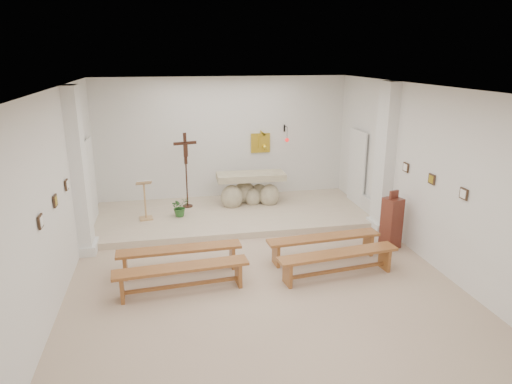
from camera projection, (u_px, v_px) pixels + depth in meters
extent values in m
cube|color=tan|center=(261.00, 280.00, 8.58)|extent=(7.00, 10.00, 0.00)
cube|color=silver|center=(51.00, 203.00, 7.40)|extent=(0.02, 10.00, 3.50)
cube|color=silver|center=(439.00, 180.00, 8.73)|extent=(0.02, 10.00, 3.50)
cube|color=silver|center=(224.00, 141.00, 12.75)|extent=(7.00, 0.02, 3.50)
cube|color=silver|center=(261.00, 90.00, 7.57)|extent=(7.00, 10.00, 0.02)
cube|color=beige|center=(232.00, 215.00, 11.84)|extent=(6.98, 3.00, 0.15)
cube|color=white|center=(79.00, 173.00, 9.30)|extent=(0.26, 0.55, 3.50)
cube|color=white|center=(384.00, 158.00, 10.59)|extent=(0.26, 0.55, 3.50)
cube|color=gold|center=(260.00, 143.00, 12.95)|extent=(0.55, 0.04, 0.55)
cube|color=black|center=(284.00, 128.00, 12.98)|extent=(0.04, 0.02, 0.20)
cylinder|color=black|center=(286.00, 126.00, 12.82)|extent=(0.02, 0.30, 0.02)
cylinder|color=black|center=(287.00, 133.00, 12.73)|extent=(0.01, 0.01, 0.34)
sphere|color=red|center=(287.00, 140.00, 12.78)|extent=(0.11, 0.11, 0.11)
cube|color=#392619|center=(41.00, 221.00, 6.67)|extent=(0.03, 0.20, 0.20)
cube|color=#392619|center=(55.00, 201.00, 7.60)|extent=(0.03, 0.20, 0.20)
cube|color=#392619|center=(67.00, 185.00, 8.54)|extent=(0.03, 0.20, 0.20)
cube|color=#392619|center=(464.00, 194.00, 7.99)|extent=(0.03, 0.20, 0.20)
cube|color=#392619|center=(432.00, 179.00, 8.93)|extent=(0.03, 0.20, 0.20)
cube|color=#392619|center=(406.00, 167.00, 9.87)|extent=(0.03, 0.20, 0.20)
cube|color=silver|center=(89.00, 228.00, 10.38)|extent=(0.10, 0.85, 0.52)
cube|color=silver|center=(369.00, 209.00, 11.68)|extent=(0.10, 0.85, 0.52)
ellipsoid|color=#C5BA96|center=(232.00, 197.00, 12.18)|extent=(0.59, 0.50, 0.67)
ellipsoid|color=#C5BA96|center=(269.00, 196.00, 12.39)|extent=(0.55, 0.47, 0.63)
ellipsoid|color=#C5BA96|center=(244.00, 192.00, 12.55)|extent=(0.63, 0.54, 0.59)
ellipsoid|color=#C5BA96|center=(259.00, 194.00, 12.60)|extent=(0.51, 0.44, 0.55)
ellipsoid|color=#C5BA96|center=(253.00, 197.00, 12.39)|extent=(0.43, 0.37, 0.51)
cube|color=#C5BA96|center=(251.00, 176.00, 12.26)|extent=(1.84, 0.75, 0.18)
cube|color=tan|center=(146.00, 218.00, 11.30)|extent=(0.35, 0.35, 0.04)
cylinder|color=tan|center=(145.00, 202.00, 11.18)|extent=(0.04, 0.04, 0.88)
cube|color=tan|center=(144.00, 183.00, 11.02)|extent=(0.40, 0.31, 0.14)
cube|color=white|center=(144.00, 182.00, 10.98)|extent=(0.34, 0.26, 0.11)
cylinder|color=#391E12|center=(188.00, 206.00, 12.22)|extent=(0.26, 0.26, 0.03)
cylinder|color=#391E12|center=(187.00, 185.00, 12.06)|extent=(0.04, 0.04, 1.20)
cube|color=#391E12|center=(185.00, 149.00, 11.77)|extent=(0.09, 0.07, 0.82)
cube|color=#391E12|center=(185.00, 143.00, 11.73)|extent=(0.60, 0.18, 0.08)
cube|color=#391E12|center=(186.00, 150.00, 11.75)|extent=(0.12, 0.06, 0.35)
imported|color=#295B24|center=(180.00, 207.00, 11.44)|extent=(0.58, 0.56, 0.49)
cube|color=maroon|center=(391.00, 223.00, 9.88)|extent=(0.43, 0.43, 1.12)
cube|color=maroon|center=(394.00, 195.00, 9.69)|extent=(0.23, 0.11, 0.18)
cube|color=#A56630|center=(180.00, 249.00, 8.76)|extent=(2.39, 0.45, 0.05)
cube|color=#A56630|center=(125.00, 266.00, 8.60)|extent=(0.08, 0.35, 0.45)
cube|color=#A56630|center=(232.00, 256.00, 9.05)|extent=(0.08, 0.35, 0.45)
cube|color=#A56630|center=(180.00, 265.00, 8.86)|extent=(2.00, 0.13, 0.05)
cube|color=#A56630|center=(324.00, 237.00, 9.31)|extent=(2.40, 0.55, 0.05)
cube|color=#A56630|center=(276.00, 254.00, 9.12)|extent=(0.09, 0.35, 0.45)
cube|color=#A56630|center=(368.00, 243.00, 9.65)|extent=(0.09, 0.35, 0.45)
cube|color=#A56630|center=(323.00, 253.00, 9.41)|extent=(2.00, 0.21, 0.05)
cube|color=#A56630|center=(181.00, 268.00, 8.00)|extent=(2.40, 0.56, 0.05)
cube|color=#A56630|center=(122.00, 288.00, 7.80)|extent=(0.09, 0.35, 0.45)
cube|color=#A56630|center=(238.00, 273.00, 8.34)|extent=(0.09, 0.35, 0.45)
cube|color=#A56630|center=(182.00, 285.00, 8.10)|extent=(2.00, 0.22, 0.05)
cube|color=#A56630|center=(338.00, 254.00, 8.55)|extent=(2.41, 0.66, 0.05)
cube|color=#A56630|center=(287.00, 274.00, 8.32)|extent=(0.11, 0.35, 0.45)
cube|color=#A56630|center=(385.00, 258.00, 8.94)|extent=(0.11, 0.35, 0.45)
cube|color=#A56630|center=(337.00, 270.00, 8.66)|extent=(1.99, 0.30, 0.05)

